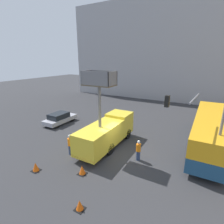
{
  "coord_description": "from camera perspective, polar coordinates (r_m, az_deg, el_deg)",
  "views": [
    {
      "loc": [
        6.18,
        -12.09,
        7.93
      ],
      "look_at": [
        -1.49,
        1.65,
        3.13
      ],
      "focal_mm": 28.0,
      "sensor_mm": 36.0,
      "label": 1
    }
  ],
  "objects": [
    {
      "name": "road_worker_directing",
      "position": [
        14.55,
        8.6,
        -12.28
      ],
      "size": [
        0.38,
        0.38,
        1.75
      ],
      "rotation": [
        0.0,
        0.0,
        0.13
      ],
      "color": "navy",
      "rests_on": "ground_plane"
    },
    {
      "name": "traffic_light_pole",
      "position": [
        13.81,
        26.44,
        -2.12
      ],
      "size": [
        4.01,
        3.76,
        5.59
      ],
      "color": "slate",
      "rests_on": "ground_plane"
    },
    {
      "name": "parked_car_curbside",
      "position": [
        23.17,
        -16.7,
        -1.91
      ],
      "size": [
        1.87,
        4.34,
        1.41
      ],
      "color": "#A8A8B2",
      "rests_on": "ground_plane"
    },
    {
      "name": "city_bus",
      "position": [
        18.5,
        29.24,
        -4.77
      ],
      "size": [
        2.58,
        12.24,
        2.97
      ],
      "rotation": [
        0.0,
        0.0,
        1.36
      ],
      "color": "navy",
      "rests_on": "ground_plane"
    },
    {
      "name": "traffic_cone_near_truck",
      "position": [
        10.94,
        -10.52,
        -27.73
      ],
      "size": [
        0.53,
        0.53,
        0.61
      ],
      "color": "black",
      "rests_on": "ground_plane"
    },
    {
      "name": "road_worker_near_truck",
      "position": [
        15.61,
        -13.53,
        -10.28
      ],
      "size": [
        0.38,
        0.38,
        1.82
      ],
      "rotation": [
        0.0,
        0.0,
        5.79
      ],
      "color": "navy",
      "rests_on": "ground_plane"
    },
    {
      "name": "ground_plane",
      "position": [
        15.72,
        1.87,
        -13.32
      ],
      "size": [
        120.0,
        120.0,
        0.0
      ],
      "primitive_type": "plane",
      "color": "#333335"
    },
    {
      "name": "utility_truck",
      "position": [
        16.23,
        -1.61,
        -6.07
      ],
      "size": [
        2.51,
        7.35,
        7.04
      ],
      "color": "yellow",
      "rests_on": "ground_plane"
    },
    {
      "name": "building_backdrop_far",
      "position": [
        39.48,
        21.27,
        18.12
      ],
      "size": [
        44.0,
        10.0,
        18.95
      ],
      "color": "#9E9EA3",
      "rests_on": "ground_plane"
    },
    {
      "name": "traffic_cone_mid_road",
      "position": [
        14.57,
        -23.66,
        -16.13
      ],
      "size": [
        0.59,
        0.59,
        0.67
      ],
      "color": "black",
      "rests_on": "ground_plane"
    },
    {
      "name": "traffic_cone_far_side",
      "position": [
        13.31,
        -9.72,
        -18.18
      ],
      "size": [
        0.59,
        0.59,
        0.68
      ],
      "color": "black",
      "rests_on": "ground_plane"
    }
  ]
}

